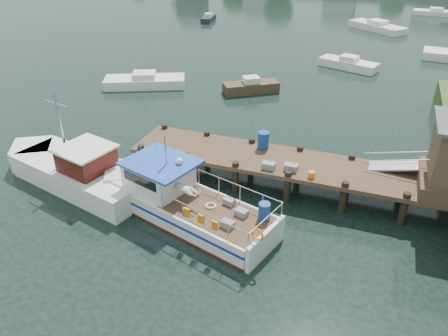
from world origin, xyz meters
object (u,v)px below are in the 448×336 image
(moored_b, at_px, (349,64))
(moored_far, at_px, (436,12))
(moored_d, at_px, (377,27))
(dock, at_px, (399,163))
(moored_e, at_px, (208,18))
(lobster_boat, at_px, (179,199))
(work_boat, at_px, (76,170))
(moored_rowboat, at_px, (251,87))
(moored_a, at_px, (145,81))

(moored_b, bearing_deg, moored_far, 56.49)
(moored_d, bearing_deg, dock, -108.27)
(moored_e, bearing_deg, lobster_boat, -87.68)
(dock, height_order, moored_d, dock)
(dock, height_order, moored_e, dock)
(dock, bearing_deg, moored_far, 85.13)
(moored_far, distance_m, moored_e, 30.18)
(lobster_boat, height_order, work_boat, work_boat)
(moored_rowboat, relative_size, moored_a, 0.65)
(moored_far, relative_size, moored_b, 1.07)
(dock, distance_m, moored_far, 48.31)
(moored_rowboat, bearing_deg, dock, -54.04)
(moored_rowboat, xyz_separation_m, moored_e, (-12.43, 22.37, -0.09))
(dock, xyz_separation_m, moored_a, (-18.37, 10.32, -1.83))
(moored_e, bearing_deg, moored_rowboat, -78.80)
(moored_a, xyz_separation_m, moored_e, (-4.36, 23.97, -0.07))
(work_boat, xyz_separation_m, moored_e, (-8.16, 37.58, -0.40))
(moored_rowboat, height_order, moored_e, moored_rowboat)
(moored_e, bearing_deg, work_boat, -95.60)
(moored_rowboat, distance_m, moored_d, 25.57)
(moored_far, relative_size, moored_e, 1.58)
(lobster_boat, relative_size, moored_far, 1.63)
(dock, relative_size, moored_e, 4.69)
(work_boat, distance_m, moored_rowboat, 15.80)
(work_boat, distance_m, moored_d, 41.37)
(moored_d, relative_size, moored_e, 1.90)
(lobster_boat, xyz_separation_m, moored_d, (6.02, 40.27, -0.38))
(lobster_boat, bearing_deg, moored_b, 96.07)
(moored_d, bearing_deg, moored_b, -117.72)
(moored_b, xyz_separation_m, moored_e, (-18.61, 13.83, -0.06))
(moored_e, bearing_deg, moored_d, -12.06)
(moored_a, distance_m, moored_e, 24.37)
(moored_rowboat, bearing_deg, work_boat, -110.55)
(moored_d, bearing_deg, moored_a, -143.60)
(moored_rowboat, xyz_separation_m, moored_b, (6.18, 8.54, -0.04))
(moored_a, distance_m, moored_d, 30.38)
(moored_d, bearing_deg, moored_rowboat, -129.85)
(dock, relative_size, work_boat, 1.84)
(moored_b, bearing_deg, dock, -95.53)
(moored_a, distance_m, moored_b, 17.49)
(dock, bearing_deg, moored_d, 94.20)
(moored_a, relative_size, moored_b, 1.22)
(lobster_boat, bearing_deg, dock, 41.01)
(dock, xyz_separation_m, moored_far, (4.10, 48.10, -1.89))
(work_boat, xyz_separation_m, moored_a, (-3.80, 13.61, -0.33))
(dock, relative_size, moored_a, 2.59)
(moored_d, bearing_deg, moored_far, 37.62)
(work_boat, height_order, moored_b, work_boat)
(moored_rowboat, height_order, moored_a, moored_rowboat)
(work_boat, xyz_separation_m, moored_b, (10.45, 23.75, -0.34))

